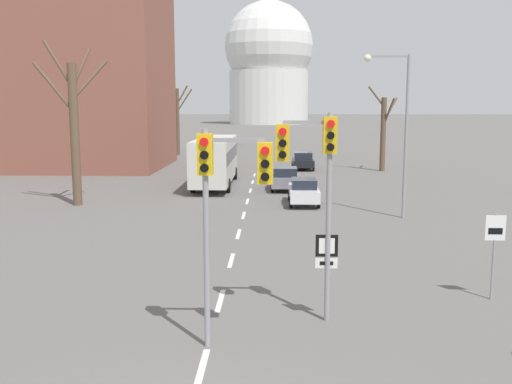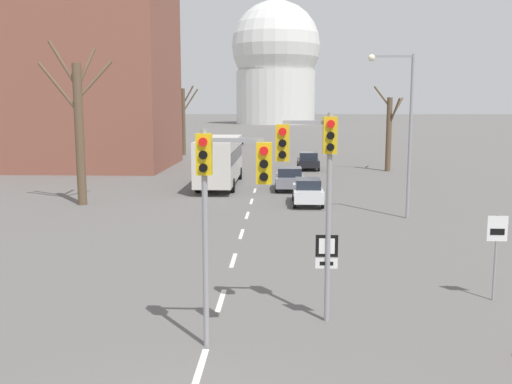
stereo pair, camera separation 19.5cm
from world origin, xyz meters
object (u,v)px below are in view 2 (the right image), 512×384
at_px(traffic_signal_centre_tall, 225,184).
at_px(street_lamp_right, 403,119).
at_px(traffic_signal_near_right, 314,166).
at_px(sedan_near_right, 290,178).
at_px(route_sign_post, 326,261).
at_px(city_bus, 220,158).
at_px(sedan_near_left, 308,191).
at_px(sedan_far_left, 237,140).
at_px(sedan_mid_centre, 308,161).
at_px(speed_limit_sign, 496,242).

bearing_deg(traffic_signal_centre_tall, street_lamp_right, 65.45).
bearing_deg(traffic_signal_near_right, sedan_near_right, 90.55).
bearing_deg(traffic_signal_near_right, route_sign_post, 5.25).
bearing_deg(city_bus, sedan_near_left, -52.03).
relative_size(traffic_signal_centre_tall, sedan_far_left, 1.29).
bearing_deg(street_lamp_right, sedan_mid_centre, 99.17).
relative_size(route_sign_post, sedan_mid_centre, 0.63).
bearing_deg(sedan_near_left, sedan_far_left, 99.02).
height_order(sedan_near_right, sedan_mid_centre, sedan_mid_centre).
bearing_deg(sedan_mid_centre, sedan_near_right, -98.39).
relative_size(street_lamp_right, sedan_near_left, 2.01).
xyz_separation_m(traffic_signal_near_right, street_lamp_right, (5.33, 14.62, 0.90)).
height_order(sedan_mid_centre, sedan_far_left, sedan_mid_centre).
relative_size(traffic_signal_centre_tall, speed_limit_sign, 1.99).
bearing_deg(sedan_mid_centre, route_sign_post, -91.97).
xyz_separation_m(speed_limit_sign, sedan_near_right, (-5.79, 22.54, -0.98)).
bearing_deg(street_lamp_right, route_sign_post, -108.72).
bearing_deg(street_lamp_right, city_bus, 132.28).
bearing_deg(sedan_mid_centre, speed_limit_sign, -83.73).
bearing_deg(route_sign_post, city_bus, 102.18).
distance_m(speed_limit_sign, sedan_near_left, 17.38).
bearing_deg(traffic_signal_centre_tall, speed_limit_sign, 25.40).
xyz_separation_m(street_lamp_right, sedan_mid_centre, (-3.66, 22.68, -4.33)).
height_order(traffic_signal_centre_tall, sedan_far_left, traffic_signal_centre_tall).
xyz_separation_m(sedan_near_left, sedan_mid_centre, (0.91, 18.74, 0.01)).
bearing_deg(traffic_signal_centre_tall, sedan_mid_centre, 84.40).
xyz_separation_m(traffic_signal_centre_tall, sedan_near_right, (1.93, 26.21, -3.18)).
relative_size(traffic_signal_near_right, sedan_near_right, 1.40).
bearing_deg(sedan_near_left, sedan_mid_centre, 87.20).
bearing_deg(traffic_signal_near_right, street_lamp_right, 69.98).
distance_m(street_lamp_right, sedan_near_right, 12.08).
bearing_deg(speed_limit_sign, sedan_near_left, 106.07).
height_order(sedan_near_left, sedan_near_right, sedan_near_right).
relative_size(route_sign_post, sedan_far_left, 0.60).
distance_m(speed_limit_sign, sedan_far_left, 69.64).
bearing_deg(traffic_signal_near_right, sedan_near_left, 87.69).
xyz_separation_m(route_sign_post, sedan_near_left, (0.36, 18.52, -0.86)).
bearing_deg(route_sign_post, sedan_mid_centre, 88.03).
distance_m(sedan_near_left, city_bus, 9.88).
bearing_deg(sedan_mid_centre, sedan_near_left, -92.80).
relative_size(sedan_near_right, sedan_mid_centre, 1.04).
height_order(route_sign_post, sedan_mid_centre, route_sign_post).
xyz_separation_m(traffic_signal_centre_tall, route_sign_post, (2.55, 1.82, -2.33)).
bearing_deg(sedan_far_left, city_bus, -87.17).
relative_size(speed_limit_sign, city_bus, 0.24).
distance_m(route_sign_post, sedan_near_left, 18.55).
relative_size(street_lamp_right, city_bus, 0.77).
relative_size(traffic_signal_centre_tall, sedan_near_left, 1.27).
relative_size(sedan_near_right, sedan_far_left, 0.98).
xyz_separation_m(traffic_signal_near_right, sedan_mid_centre, (1.66, 37.30, -3.44)).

